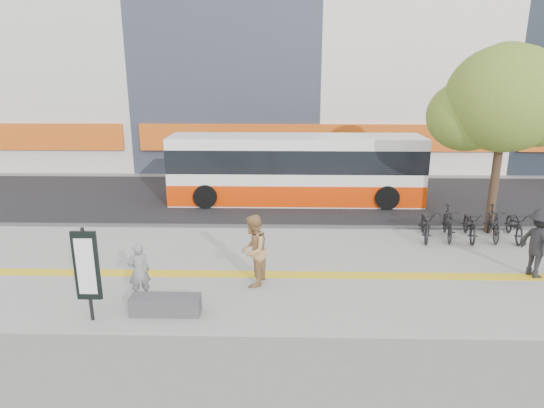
{
  "coord_description": "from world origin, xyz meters",
  "views": [
    {
      "loc": [
        0.08,
        -10.94,
        5.58
      ],
      "look_at": [
        -0.22,
        2.0,
        1.82
      ],
      "focal_mm": 31.24,
      "sensor_mm": 36.0,
      "label": 1
    }
  ],
  "objects_px": {
    "seated_woman": "(139,271)",
    "pedestrian_tan": "(253,251)",
    "bus": "(295,171)",
    "bench": "(166,305)",
    "pedestrian_dark": "(540,243)",
    "street_tree": "(503,101)",
    "signboard": "(87,267)"
  },
  "relations": [
    {
      "from": "seated_woman",
      "to": "pedestrian_tan",
      "type": "relative_size",
      "value": 0.77
    },
    {
      "from": "bus",
      "to": "seated_woman",
      "type": "height_order",
      "value": "bus"
    },
    {
      "from": "bench",
      "to": "seated_woman",
      "type": "relative_size",
      "value": 1.1
    },
    {
      "from": "seated_woman",
      "to": "bench",
      "type": "bearing_deg",
      "value": 115.37
    },
    {
      "from": "pedestrian_tan",
      "to": "pedestrian_dark",
      "type": "xyz_separation_m",
      "value": [
        7.65,
        0.69,
        0.01
      ]
    },
    {
      "from": "street_tree",
      "to": "pedestrian_dark",
      "type": "height_order",
      "value": "street_tree"
    },
    {
      "from": "street_tree",
      "to": "pedestrian_tan",
      "type": "distance_m",
      "value": 9.66
    },
    {
      "from": "seated_woman",
      "to": "pedestrian_dark",
      "type": "bearing_deg",
      "value": 166.75
    },
    {
      "from": "bench",
      "to": "signboard",
      "type": "relative_size",
      "value": 0.73
    },
    {
      "from": "street_tree",
      "to": "bus",
      "type": "distance_m",
      "value": 8.16
    },
    {
      "from": "bus",
      "to": "pedestrian_dark",
      "type": "xyz_separation_m",
      "value": [
        6.37,
        -7.41,
        -0.33
      ]
    },
    {
      "from": "street_tree",
      "to": "seated_woman",
      "type": "bearing_deg",
      "value": -153.49
    },
    {
      "from": "bus",
      "to": "pedestrian_dark",
      "type": "relative_size",
      "value": 5.45
    },
    {
      "from": "street_tree",
      "to": "pedestrian_tan",
      "type": "bearing_deg",
      "value": -150.62
    },
    {
      "from": "bench",
      "to": "bus",
      "type": "distance_m",
      "value": 10.27
    },
    {
      "from": "bench",
      "to": "bus",
      "type": "height_order",
      "value": "bus"
    },
    {
      "from": "pedestrian_dark",
      "to": "street_tree",
      "type": "bearing_deg",
      "value": -20.66
    },
    {
      "from": "bus",
      "to": "seated_woman",
      "type": "bearing_deg",
      "value": -114.1
    },
    {
      "from": "signboard",
      "to": "street_tree",
      "type": "height_order",
      "value": "street_tree"
    },
    {
      "from": "signboard",
      "to": "street_tree",
      "type": "distance_m",
      "value": 13.4
    },
    {
      "from": "bus",
      "to": "pedestrian_tan",
      "type": "distance_m",
      "value": 8.21
    },
    {
      "from": "signboard",
      "to": "seated_woman",
      "type": "xyz_separation_m",
      "value": [
        0.8,
        1.05,
        -0.56
      ]
    },
    {
      "from": "bus",
      "to": "bench",
      "type": "bearing_deg",
      "value": -108.3
    },
    {
      "from": "signboard",
      "to": "bus",
      "type": "distance_m",
      "value": 11.1
    },
    {
      "from": "pedestrian_dark",
      "to": "signboard",
      "type": "bearing_deg",
      "value": 85.57
    },
    {
      "from": "street_tree",
      "to": "bus",
      "type": "xyz_separation_m",
      "value": [
        -6.57,
        3.68,
        -3.14
      ]
    },
    {
      "from": "street_tree",
      "to": "seated_woman",
      "type": "height_order",
      "value": "street_tree"
    },
    {
      "from": "street_tree",
      "to": "seated_woman",
      "type": "distance_m",
      "value": 12.39
    },
    {
      "from": "signboard",
      "to": "pedestrian_dark",
      "type": "bearing_deg",
      "value": 13.09
    },
    {
      "from": "seated_woman",
      "to": "pedestrian_dark",
      "type": "xyz_separation_m",
      "value": [
        10.38,
        1.55,
        0.23
      ]
    },
    {
      "from": "street_tree",
      "to": "bus",
      "type": "relative_size",
      "value": 0.6
    },
    {
      "from": "bench",
      "to": "signboard",
      "type": "height_order",
      "value": "signboard"
    }
  ]
}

